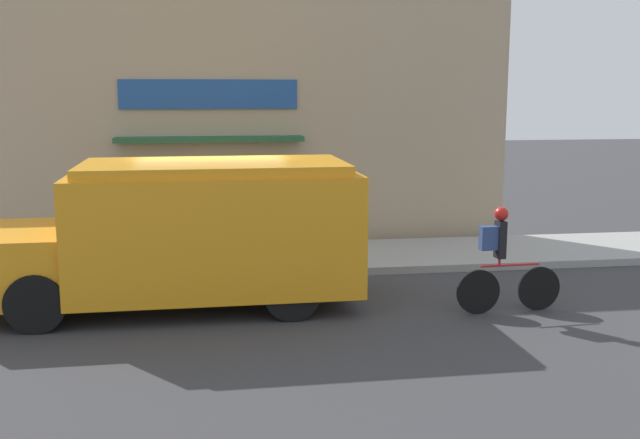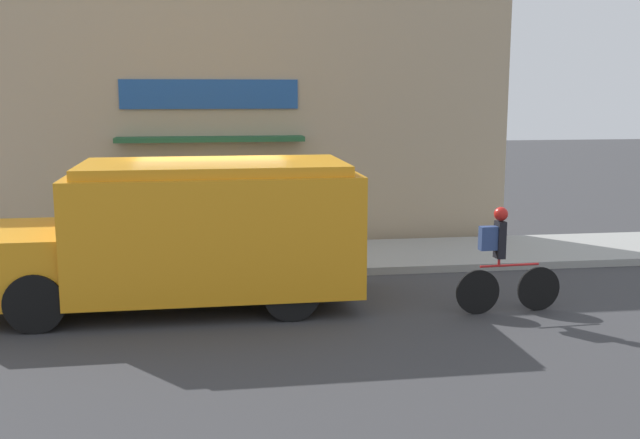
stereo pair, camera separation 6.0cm
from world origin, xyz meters
name	(u,v)px [view 2 (the right image)]	position (x,y,z in m)	size (l,w,h in m)	color
ground_plane	(214,281)	(0.00, 0.00, 0.00)	(70.00, 70.00, 0.00)	#38383A
sidewalk	(214,261)	(0.00, 1.28, 0.07)	(28.00, 2.57, 0.14)	#999993
storefront	(210,125)	(0.00, 2.96, 2.63)	(13.03, 0.73, 5.27)	tan
school_bus	(188,232)	(-0.37, -1.49, 1.18)	(5.85, 2.77, 2.26)	orange
cyclist	(502,262)	(4.33, -2.55, 0.79)	(1.68, 0.21, 1.64)	black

